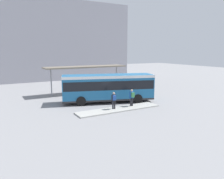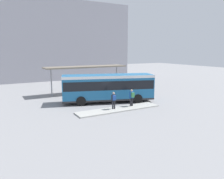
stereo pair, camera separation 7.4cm
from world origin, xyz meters
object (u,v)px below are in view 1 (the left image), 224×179
(bicycle_white, at_px, (137,88))
(pedestrian_companion, at_px, (114,99))
(bicycle_blue, at_px, (134,87))
(bicycle_green, at_px, (139,89))
(bicycle_yellow, at_px, (131,87))
(pedestrian_waiting, at_px, (132,97))
(city_bus, at_px, (108,86))

(bicycle_white, bearing_deg, pedestrian_companion, 141.08)
(bicycle_white, relative_size, bicycle_blue, 0.94)
(pedestrian_companion, relative_size, bicycle_white, 1.12)
(bicycle_green, bearing_deg, bicycle_yellow, 3.96)
(pedestrian_waiting, height_order, bicycle_white, pedestrian_waiting)
(pedestrian_companion, relative_size, bicycle_green, 1.04)
(pedestrian_companion, distance_m, bicycle_yellow, 12.44)
(city_bus, relative_size, pedestrian_waiting, 5.98)
(pedestrian_companion, xyz_separation_m, bicycle_yellow, (8.28, 9.26, -0.75))
(pedestrian_waiting, bearing_deg, bicycle_blue, -36.93)
(city_bus, xyz_separation_m, bicycle_blue, (7.32, 5.22, -1.50))
(city_bus, height_order, pedestrian_waiting, city_bus)
(bicycle_blue, relative_size, bicycle_yellow, 1.01)
(city_bus, distance_m, bicycle_green, 8.33)
(pedestrian_companion, height_order, bicycle_blue, pedestrian_companion)
(bicycle_blue, bearing_deg, bicycle_yellow, -157.45)
(pedestrian_companion, relative_size, bicycle_yellow, 1.06)
(city_bus, height_order, bicycle_yellow, city_bus)
(city_bus, bearing_deg, pedestrian_companion, -91.16)
(pedestrian_waiting, xyz_separation_m, bicycle_yellow, (6.04, 9.16, -0.79))
(city_bus, bearing_deg, pedestrian_waiting, -54.05)
(bicycle_green, bearing_deg, pedestrian_waiting, 141.23)
(city_bus, distance_m, pedestrian_companion, 3.65)
(pedestrian_waiting, height_order, pedestrian_companion, pedestrian_waiting)
(city_bus, height_order, bicycle_blue, city_bus)
(city_bus, height_order, bicycle_white, city_bus)
(city_bus, distance_m, pedestrian_waiting, 3.53)
(city_bus, relative_size, bicycle_blue, 6.52)
(bicycle_green, xyz_separation_m, bicycle_white, (0.21, 0.66, -0.02))
(city_bus, xyz_separation_m, bicycle_yellow, (7.11, 5.88, -1.51))
(bicycle_blue, bearing_deg, pedestrian_companion, -39.07)
(bicycle_green, bearing_deg, bicycle_white, -15.94)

